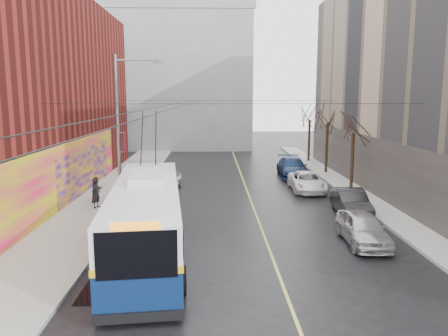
{
  "coord_description": "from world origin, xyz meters",
  "views": [
    {
      "loc": [
        -1.04,
        -14.59,
        6.74
      ],
      "look_at": [
        -0.43,
        7.03,
        3.19
      ],
      "focal_mm": 35.0,
      "sensor_mm": 36.0,
      "label": 1
    }
  ],
  "objects_px": {
    "trolleybus": "(147,217)",
    "parked_car_d": "(292,167)",
    "tree_near": "(354,122)",
    "tree_mid": "(328,114)",
    "pedestrian_a": "(96,193)",
    "streetlight_pole": "(121,131)",
    "following_car": "(167,180)",
    "tree_far": "(310,112)",
    "pedestrian_b": "(97,190)",
    "parked_car_a": "(363,228)",
    "parked_car_b": "(351,202)",
    "parked_car_c": "(307,182)"
  },
  "relations": [
    {
      "from": "tree_far",
      "to": "parked_car_c",
      "type": "height_order",
      "value": "tree_far"
    },
    {
      "from": "tree_far",
      "to": "following_car",
      "type": "relative_size",
      "value": 1.64
    },
    {
      "from": "tree_near",
      "to": "parked_car_c",
      "type": "bearing_deg",
      "value": 179.17
    },
    {
      "from": "streetlight_pole",
      "to": "parked_car_c",
      "type": "bearing_deg",
      "value": 26.86
    },
    {
      "from": "trolleybus",
      "to": "parked_car_d",
      "type": "bearing_deg",
      "value": 56.33
    },
    {
      "from": "parked_car_a",
      "to": "pedestrian_a",
      "type": "height_order",
      "value": "pedestrian_a"
    },
    {
      "from": "streetlight_pole",
      "to": "tree_far",
      "type": "bearing_deg",
      "value": 52.88
    },
    {
      "from": "trolleybus",
      "to": "parked_car_b",
      "type": "distance_m",
      "value": 12.38
    },
    {
      "from": "tree_near",
      "to": "parked_car_c",
      "type": "distance_m",
      "value": 5.36
    },
    {
      "from": "parked_car_d",
      "to": "streetlight_pole",
      "type": "bearing_deg",
      "value": -134.16
    },
    {
      "from": "following_car",
      "to": "parked_car_a",
      "type": "bearing_deg",
      "value": -41.76
    },
    {
      "from": "tree_mid",
      "to": "pedestrian_a",
      "type": "height_order",
      "value": "tree_mid"
    },
    {
      "from": "parked_car_a",
      "to": "pedestrian_a",
      "type": "bearing_deg",
      "value": 156.53
    },
    {
      "from": "parked_car_a",
      "to": "pedestrian_a",
      "type": "distance_m",
      "value": 15.29
    },
    {
      "from": "tree_near",
      "to": "pedestrian_b",
      "type": "xyz_separation_m",
      "value": [
        -17.29,
        -3.55,
        -4.02
      ]
    },
    {
      "from": "following_car",
      "to": "trolleybus",
      "type": "bearing_deg",
      "value": -79.87
    },
    {
      "from": "tree_mid",
      "to": "parked_car_a",
      "type": "height_order",
      "value": "tree_mid"
    },
    {
      "from": "streetlight_pole",
      "to": "following_car",
      "type": "height_order",
      "value": "streetlight_pole"
    },
    {
      "from": "parked_car_b",
      "to": "parked_car_d",
      "type": "distance_m",
      "value": 12.25
    },
    {
      "from": "tree_far",
      "to": "parked_car_a",
      "type": "bearing_deg",
      "value": -96.94
    },
    {
      "from": "tree_mid",
      "to": "parked_car_b",
      "type": "bearing_deg",
      "value": -98.75
    },
    {
      "from": "tree_far",
      "to": "pedestrian_b",
      "type": "distance_m",
      "value": 24.99
    },
    {
      "from": "parked_car_c",
      "to": "parked_car_b",
      "type": "bearing_deg",
      "value": -78.4
    },
    {
      "from": "tree_near",
      "to": "parked_car_d",
      "type": "distance_m",
      "value": 7.79
    },
    {
      "from": "streetlight_pole",
      "to": "pedestrian_a",
      "type": "xyz_separation_m",
      "value": [
        -1.82,
        1.07,
        -3.81
      ]
    },
    {
      "from": "tree_mid",
      "to": "parked_car_c",
      "type": "relative_size",
      "value": 1.37
    },
    {
      "from": "parked_car_c",
      "to": "pedestrian_b",
      "type": "bearing_deg",
      "value": -163.96
    },
    {
      "from": "tree_far",
      "to": "tree_mid",
      "type": "bearing_deg",
      "value": -90.0
    },
    {
      "from": "tree_mid",
      "to": "parked_car_b",
      "type": "distance_m",
      "value": 14.34
    },
    {
      "from": "parked_car_d",
      "to": "parked_car_c",
      "type": "bearing_deg",
      "value": -88.69
    },
    {
      "from": "following_car",
      "to": "pedestrian_a",
      "type": "distance_m",
      "value": 6.76
    },
    {
      "from": "following_car",
      "to": "parked_car_c",
      "type": "bearing_deg",
      "value": 3.97
    },
    {
      "from": "parked_car_a",
      "to": "following_car",
      "type": "distance_m",
      "value": 15.86
    },
    {
      "from": "tree_far",
      "to": "pedestrian_b",
      "type": "bearing_deg",
      "value": -134.57
    },
    {
      "from": "parked_car_c",
      "to": "parked_car_d",
      "type": "relative_size",
      "value": 0.89
    },
    {
      "from": "tree_mid",
      "to": "pedestrian_b",
      "type": "height_order",
      "value": "tree_mid"
    },
    {
      "from": "tree_mid",
      "to": "trolleybus",
      "type": "xyz_separation_m",
      "value": [
        -12.84,
        -19.49,
        -3.6
      ]
    },
    {
      "from": "following_car",
      "to": "pedestrian_a",
      "type": "relative_size",
      "value": 2.26
    },
    {
      "from": "tree_near",
      "to": "tree_mid",
      "type": "distance_m",
      "value": 7.01
    },
    {
      "from": "streetlight_pole",
      "to": "following_car",
      "type": "relative_size",
      "value": 2.24
    },
    {
      "from": "parked_car_b",
      "to": "trolleybus",
      "type": "bearing_deg",
      "value": -147.13
    },
    {
      "from": "tree_near",
      "to": "following_car",
      "type": "bearing_deg",
      "value": 176.73
    },
    {
      "from": "tree_near",
      "to": "parked_car_a",
      "type": "height_order",
      "value": "tree_near"
    },
    {
      "from": "tree_near",
      "to": "streetlight_pole",
      "type": "bearing_deg",
      "value": -158.38
    },
    {
      "from": "tree_far",
      "to": "pedestrian_b",
      "type": "xyz_separation_m",
      "value": [
        -17.29,
        -17.55,
        -4.19
      ]
    },
    {
      "from": "tree_mid",
      "to": "pedestrian_a",
      "type": "xyz_separation_m",
      "value": [
        -16.96,
        -11.93,
        -4.22
      ]
    },
    {
      "from": "streetlight_pole",
      "to": "parked_car_a",
      "type": "height_order",
      "value": "streetlight_pole"
    },
    {
      "from": "parked_car_d",
      "to": "pedestrian_a",
      "type": "bearing_deg",
      "value": -140.89
    },
    {
      "from": "following_car",
      "to": "tree_near",
      "type": "bearing_deg",
      "value": 4.74
    },
    {
      "from": "following_car",
      "to": "parked_car_d",
      "type": "bearing_deg",
      "value": 34.22
    }
  ]
}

